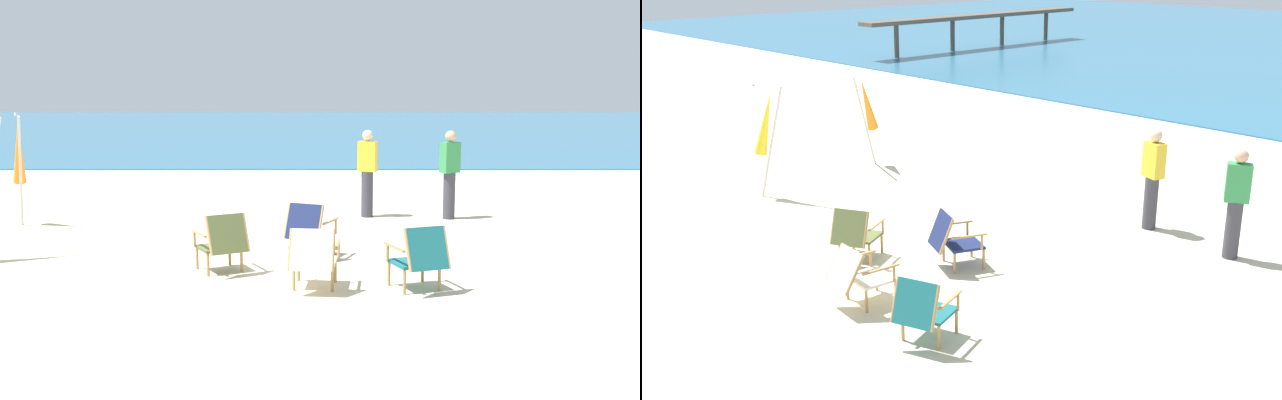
% 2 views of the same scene
% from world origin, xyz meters
% --- Properties ---
extents(ground_plane, '(80.00, 80.00, 0.00)m').
position_xyz_m(ground_plane, '(0.00, 0.00, 0.00)').
color(ground_plane, beige).
extents(sea, '(80.00, 40.00, 0.10)m').
position_xyz_m(sea, '(0.00, 30.46, 0.05)').
color(sea, '#2D6684').
rests_on(sea, ground).
extents(surf_band, '(80.00, 1.10, 0.06)m').
position_xyz_m(surf_band, '(0.00, 10.16, 0.03)').
color(surf_band, white).
rests_on(surf_band, ground).
extents(beach_chair_mid_center, '(0.77, 0.84, 0.81)m').
position_xyz_m(beach_chair_mid_center, '(3.19, -1.59, 0.43)').
color(beach_chair_mid_center, '#196066').
rests_on(beach_chair_mid_center, ground).
extents(beach_chair_front_left, '(0.80, 0.87, 0.81)m').
position_xyz_m(beach_chair_front_left, '(1.84, 0.14, 0.43)').
color(beach_chair_front_left, '#19234C').
rests_on(beach_chair_front_left, ground).
extents(beach_chair_far_center, '(0.83, 0.89, 0.81)m').
position_xyz_m(beach_chair_far_center, '(0.71, -0.72, 0.43)').
color(beach_chair_far_center, '#515B33').
rests_on(beach_chair_far_center, ground).
extents(beach_chair_front_right, '(0.65, 0.82, 0.78)m').
position_xyz_m(beach_chair_front_right, '(1.91, -1.53, 0.42)').
color(beach_chair_front_right, beige).
rests_on(beach_chair_front_right, ground).
extents(umbrella_furled_orange, '(0.49, 0.83, 1.99)m').
position_xyz_m(umbrella_furled_orange, '(-3.18, 2.44, 1.30)').
color(umbrella_furled_orange, '#B7B2A8').
rests_on(umbrella_furled_orange, ground).
extents(person_near_chairs, '(0.39, 0.30, 1.63)m').
position_xyz_m(person_near_chairs, '(2.87, 3.48, 0.84)').
color(person_near_chairs, '#383842').
rests_on(person_near_chairs, ground).
extents(person_by_waterline, '(0.39, 0.34, 1.63)m').
position_xyz_m(person_by_waterline, '(4.38, 3.29, 0.84)').
color(person_by_waterline, '#383842').
rests_on(person_by_waterline, ground).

